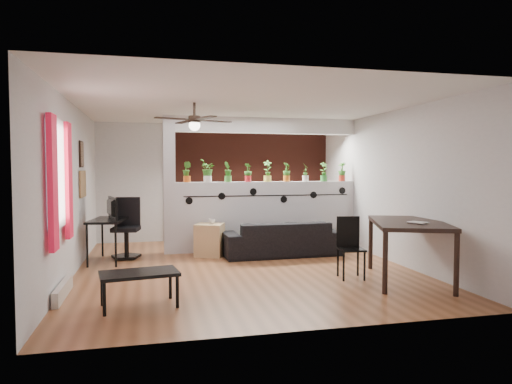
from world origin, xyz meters
The scene contains 30 objects.
room_shell centered at (0.00, 0.00, 1.30)m, with size 6.30×7.10×2.90m.
partition_wall centered at (0.80, 1.50, 0.68)m, with size 3.60×0.18×1.35m, color #BCBCC1.
ceiling_header centered at (0.80, 1.50, 2.45)m, with size 3.60×0.18×0.30m, color silver.
pier_column centered at (-1.11, 1.50, 1.30)m, with size 0.22×0.20×2.60m, color #BCBCC1.
brick_panel centered at (0.80, 2.97, 1.30)m, with size 3.90×0.05×2.60m, color #A54130.
vine_decal centered at (0.80, 1.40, 1.08)m, with size 3.31×0.01×0.30m.
window_assembly centered at (-2.56, -1.20, 1.51)m, with size 0.09×1.30×1.55m.
baseboard_heater centered at (-2.54, -1.20, 0.09)m, with size 0.08×1.00×0.18m, color silver.
corkboard centered at (-2.58, 0.95, 1.35)m, with size 0.03×0.60×0.45m, color olive.
framed_art centered at (-2.58, 0.90, 1.85)m, with size 0.03×0.34×0.44m.
ceiling_fan centered at (-0.80, -0.30, 2.31)m, with size 1.19×1.19×0.43m.
potted_plant_0 centered at (-0.78, 1.50, 1.56)m, with size 0.25×0.24×0.39m.
potted_plant_1 centered at (-0.38, 1.50, 1.58)m, with size 0.24×0.27×0.44m.
potted_plant_2 centered at (0.01, 1.50, 1.56)m, with size 0.19×0.22×0.39m.
potted_plant_3 centered at (0.41, 1.50, 1.54)m, with size 0.22×0.22×0.36m.
potted_plant_4 centered at (0.80, 1.50, 1.58)m, with size 0.26×0.23×0.43m.
potted_plant_5 centered at (1.20, 1.50, 1.55)m, with size 0.18×0.21×0.38m.
potted_plant_6 centered at (1.59, 1.50, 1.54)m, with size 0.19×0.21×0.36m.
potted_plant_7 centered at (1.99, 1.50, 1.56)m, with size 0.20×0.17×0.39m.
potted_plant_8 centered at (2.38, 1.50, 1.56)m, with size 0.24×0.24×0.39m.
sofa centered at (0.91, 0.86, 0.30)m, with size 2.07×0.82×0.61m, color black.
cube_shelf centered at (-0.41, 1.08, 0.30)m, with size 0.49×0.43×0.59m, color tan.
cup centered at (-0.36, 1.08, 0.64)m, with size 0.11×0.11×0.09m, color gray.
computer_desk centered at (-2.17, 0.98, 0.67)m, with size 0.69×1.09×0.74m.
monitor centered at (-2.17, 1.13, 0.84)m, with size 0.06×0.36×0.20m, color black.
office_chair centered at (-1.88, 1.22, 0.47)m, with size 0.56×0.56×1.07m.
dining_table centered at (2.13, -1.42, 0.77)m, with size 1.44×1.81×0.86m.
book centered at (2.03, -1.72, 0.87)m, with size 0.18×0.24×0.02m, color gray.
folding_chair centered at (1.40, -1.02, 0.53)m, with size 0.41×0.41×0.90m.
coffee_table centered at (-1.60, -1.81, 0.37)m, with size 0.95×0.62×0.41m.
Camera 1 is at (-1.45, -7.22, 1.62)m, focal length 32.00 mm.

